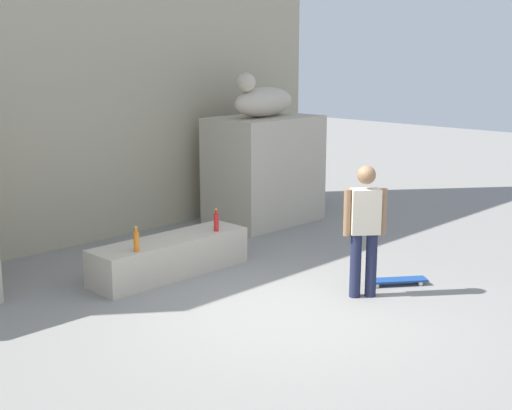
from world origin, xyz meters
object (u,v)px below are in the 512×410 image
at_px(statue_reclining_right, 263,101).
at_px(skateboard, 397,280).
at_px(skater, 365,225).
at_px(bottle_red, 216,222).
at_px(bottle_orange, 136,241).

distance_m(statue_reclining_right, skateboard, 4.44).
relative_size(skater, bottle_red, 5.13).
bearing_deg(statue_reclining_right, skater, 51.33).
relative_size(statue_reclining_right, bottle_red, 5.14).
relative_size(bottle_orange, bottle_red, 1.01).
relative_size(skateboard, bottle_red, 2.33).
bearing_deg(bottle_orange, skateboard, -42.30).
bearing_deg(skateboard, bottle_orange, -5.47).
distance_m(statue_reclining_right, bottle_orange, 4.31).
height_order(statue_reclining_right, bottle_orange, statue_reclining_right).
distance_m(bottle_orange, bottle_red, 1.41).
height_order(bottle_orange, bottle_red, bottle_orange).
height_order(skater, bottle_red, skater).
distance_m(skater, bottle_orange, 2.89).
distance_m(skater, skateboard, 1.10).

